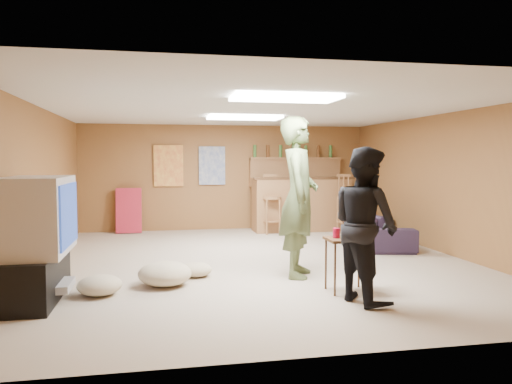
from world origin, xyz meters
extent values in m
plane|color=tan|center=(0.00, 0.00, 0.00)|extent=(7.00, 7.00, 0.00)
cube|color=silver|center=(0.00, 0.00, 2.20)|extent=(6.00, 7.00, 0.02)
cube|color=brown|center=(0.00, 3.50, 1.10)|extent=(6.00, 0.02, 2.20)
cube|color=brown|center=(0.00, -3.50, 1.10)|extent=(6.00, 0.02, 2.20)
cube|color=brown|center=(-3.00, 0.00, 1.10)|extent=(0.02, 7.00, 2.20)
cube|color=brown|center=(3.00, 0.00, 1.10)|extent=(0.02, 7.00, 2.20)
cube|color=black|center=(-2.72, -1.50, 0.25)|extent=(0.55, 1.30, 0.50)
cube|color=#B2B2B7|center=(-2.50, -1.50, 0.15)|extent=(0.35, 0.50, 0.08)
cube|color=#B2B2B7|center=(-2.65, -1.50, 0.90)|extent=(0.60, 1.10, 0.80)
cube|color=navy|center=(-2.34, -1.50, 0.90)|extent=(0.02, 0.95, 0.65)
cube|color=brown|center=(1.50, 2.95, 0.55)|extent=(2.00, 0.60, 1.10)
cube|color=#3C2513|center=(1.50, 2.70, 1.10)|extent=(2.10, 0.12, 0.05)
cube|color=brown|center=(1.50, 3.40, 1.50)|extent=(2.00, 0.18, 0.05)
cube|color=brown|center=(1.50, 3.42, 1.20)|extent=(2.00, 0.14, 0.60)
cube|color=#BF3F26|center=(-1.20, 3.46, 1.35)|extent=(0.60, 0.03, 0.85)
cube|color=#334C99|center=(-0.30, 3.46, 1.35)|extent=(0.55, 0.03, 0.80)
cube|color=#B52136|center=(-2.00, 3.30, 0.45)|extent=(0.50, 0.26, 0.91)
cube|color=white|center=(0.00, -1.50, 2.17)|extent=(1.20, 0.60, 0.04)
cube|color=white|center=(0.00, 1.20, 2.17)|extent=(1.20, 0.60, 0.04)
imported|color=#516138|center=(0.32, -0.95, 1.01)|extent=(0.70, 0.85, 2.02)
imported|color=black|center=(0.69, -2.16, 0.80)|extent=(0.79, 0.91, 1.61)
imported|color=black|center=(2.38, 1.03, 0.28)|extent=(1.18, 2.06, 0.57)
cube|color=#3C2513|center=(0.65, -1.78, 0.30)|extent=(0.47, 0.38, 0.60)
cylinder|color=#AC0B2D|center=(0.53, -1.75, 0.66)|extent=(0.10, 0.10, 0.11)
cylinder|color=#AC0B2D|center=(0.75, -1.84, 0.66)|extent=(0.09, 0.09, 0.11)
cylinder|color=navy|center=(0.80, -1.68, 0.66)|extent=(0.10, 0.10, 0.11)
ellipsoid|color=tan|center=(-1.35, -1.12, 0.14)|extent=(0.80, 0.80, 0.28)
ellipsoid|color=tan|center=(-0.95, -0.74, 0.09)|extent=(0.41, 0.41, 0.18)
ellipsoid|color=tan|center=(-2.06, -1.40, 0.11)|extent=(0.64, 0.64, 0.22)
camera|label=1|loc=(-1.41, -6.99, 1.48)|focal=35.00mm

